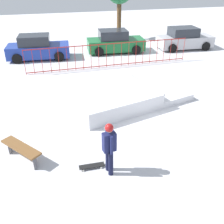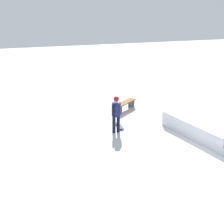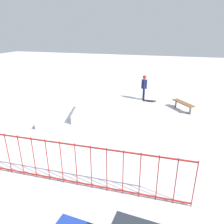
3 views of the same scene
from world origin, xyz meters
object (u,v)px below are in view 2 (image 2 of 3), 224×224
at_px(park_bench, 125,104).
at_px(skateboard, 119,126).
at_px(skate_ramp, 218,129).
at_px(skater, 116,112).

bearing_deg(park_bench, skateboard, -26.02).
distance_m(skate_ramp, skateboard, 4.48).
distance_m(skater, skateboard, 1.10).
relative_size(skate_ramp, skateboard, 7.32).
bearing_deg(skater, skateboard, -41.21).
xyz_separation_m(skateboard, park_bench, (-2.11, 1.03, 0.28)).
height_order(skater, skateboard, skater).
relative_size(skate_ramp, park_bench, 3.92).
bearing_deg(skateboard, skater, 147.79).
height_order(skateboard, park_bench, park_bench).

